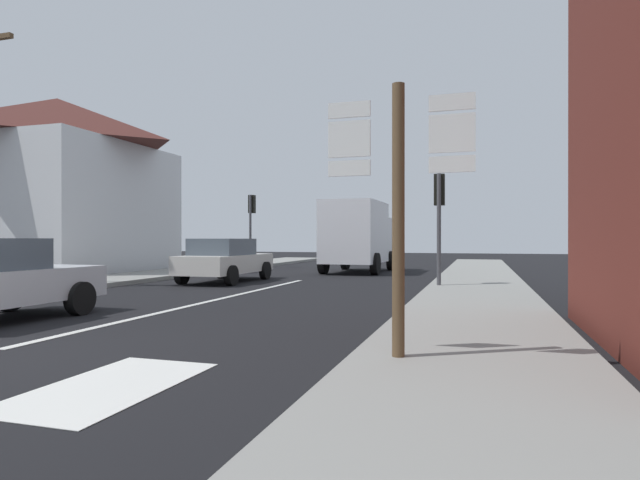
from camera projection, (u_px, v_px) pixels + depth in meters
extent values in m
plane|color=black|center=(279.00, 285.00, 16.44)|extent=(80.00, 80.00, 0.00)
cube|color=gray|center=(478.00, 296.00, 12.78)|extent=(2.74, 44.00, 0.14)
cube|color=gray|center=(76.00, 284.00, 16.27)|extent=(2.74, 44.00, 0.14)
cube|color=silver|center=(218.00, 299.00, 12.61)|extent=(0.16, 12.00, 0.01)
cube|color=silver|center=(110.00, 386.00, 5.18)|extent=(1.20, 2.20, 0.01)
cube|color=silver|center=(57.00, 209.00, 23.19)|extent=(7.73, 7.72, 5.53)
pyramid|color=#4C231E|center=(57.00, 123.00, 23.18)|extent=(8.12, 8.10, 2.16)
cube|color=silver|center=(123.00, 260.00, 27.46)|extent=(4.64, 1.20, 0.70)
cylinder|color=black|center=(9.00, 295.00, 10.55)|extent=(0.22, 0.64, 0.64)
cylinder|color=black|center=(80.00, 298.00, 10.04)|extent=(0.22, 0.64, 0.64)
cube|color=beige|center=(226.00, 264.00, 17.86)|extent=(1.76, 4.20, 0.60)
cube|color=#47515B|center=(223.00, 247.00, 17.62)|extent=(1.55, 2.10, 0.55)
cylinder|color=black|center=(222.00, 270.00, 19.40)|extent=(0.22, 0.64, 0.64)
cylinder|color=black|center=(265.00, 271.00, 18.89)|extent=(0.22, 0.64, 0.64)
cylinder|color=black|center=(182.00, 274.00, 16.82)|extent=(0.22, 0.64, 0.64)
cylinder|color=black|center=(231.00, 276.00, 16.31)|extent=(0.22, 0.64, 0.64)
cube|color=silver|center=(355.00, 232.00, 22.37)|extent=(2.28, 3.75, 2.60)
cube|color=silver|center=(368.00, 239.00, 24.74)|extent=(2.12, 1.35, 2.00)
cube|color=#47515B|center=(368.00, 222.00, 24.79)|extent=(1.76, 0.14, 0.70)
cylinder|color=black|center=(345.00, 260.00, 25.04)|extent=(0.30, 0.91, 0.90)
cylinder|color=black|center=(391.00, 261.00, 24.35)|extent=(0.30, 0.91, 0.90)
cylinder|color=black|center=(323.00, 263.00, 21.81)|extent=(0.30, 0.91, 0.90)
cylinder|color=black|center=(375.00, 264.00, 21.12)|extent=(0.30, 0.91, 0.90)
cylinder|color=brown|center=(398.00, 226.00, 5.87)|extent=(0.14, 0.14, 3.20)
cube|color=white|center=(349.00, 110.00, 6.08)|extent=(0.50, 0.03, 0.18)
cube|color=black|center=(350.00, 110.00, 6.10)|extent=(0.43, 0.01, 0.13)
cube|color=white|center=(349.00, 139.00, 6.08)|extent=(0.50, 0.03, 0.42)
cube|color=black|center=(350.00, 139.00, 6.10)|extent=(0.43, 0.01, 0.32)
cube|color=white|center=(349.00, 168.00, 6.08)|extent=(0.50, 0.03, 0.18)
cube|color=black|center=(350.00, 168.00, 6.10)|extent=(0.43, 0.01, 0.13)
cube|color=white|center=(452.00, 102.00, 5.74)|extent=(0.50, 0.03, 0.18)
cube|color=black|center=(452.00, 103.00, 5.76)|extent=(0.43, 0.01, 0.13)
cube|color=white|center=(452.00, 133.00, 5.75)|extent=(0.50, 0.03, 0.42)
cube|color=black|center=(452.00, 133.00, 5.76)|extent=(0.43, 0.01, 0.32)
cube|color=white|center=(452.00, 164.00, 5.75)|extent=(0.50, 0.03, 0.18)
cube|color=black|center=(452.00, 164.00, 5.76)|extent=(0.43, 0.01, 0.13)
cylinder|color=#47474C|center=(439.00, 232.00, 15.00)|extent=(0.12, 0.12, 3.34)
cube|color=black|center=(439.00, 190.00, 15.19)|extent=(0.30, 0.28, 0.90)
sphere|color=#360303|center=(440.00, 181.00, 15.32)|extent=(0.18, 0.18, 0.18)
sphere|color=#3C2303|center=(440.00, 191.00, 15.32)|extent=(0.18, 0.18, 0.18)
sphere|color=#0CA526|center=(440.00, 200.00, 15.32)|extent=(0.18, 0.18, 0.18)
cylinder|color=#47474C|center=(250.00, 232.00, 26.04)|extent=(0.12, 0.12, 3.66)
cube|color=black|center=(252.00, 204.00, 26.23)|extent=(0.30, 0.28, 0.90)
sphere|color=#360303|center=(253.00, 199.00, 26.37)|extent=(0.18, 0.18, 0.18)
sphere|color=#3C2303|center=(253.00, 204.00, 26.37)|extent=(0.18, 0.18, 0.18)
sphere|color=#0CA526|center=(253.00, 210.00, 26.37)|extent=(0.18, 0.18, 0.18)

